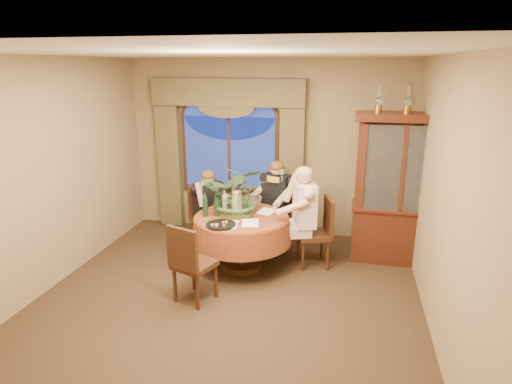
% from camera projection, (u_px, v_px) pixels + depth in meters
% --- Properties ---
extents(floor, '(5.00, 5.00, 0.00)m').
position_uv_depth(floor, '(223.00, 308.00, 4.93)').
color(floor, black).
rests_on(floor, ground).
extents(wall_back, '(4.50, 0.00, 4.50)m').
position_uv_depth(wall_back, '(266.00, 148.00, 6.86)').
color(wall_back, '#836B4C').
rests_on(wall_back, ground).
extents(wall_right, '(0.00, 5.00, 5.00)m').
position_uv_depth(wall_right, '(447.00, 206.00, 4.06)').
color(wall_right, '#836B4C').
rests_on(wall_right, ground).
extents(ceiling, '(5.00, 5.00, 0.00)m').
position_uv_depth(ceiling, '(217.00, 53.00, 4.13)').
color(ceiling, white).
rests_on(ceiling, wall_back).
extents(window, '(1.62, 0.10, 1.32)m').
position_uv_depth(window, '(229.00, 154.00, 6.95)').
color(window, navy).
rests_on(window, wall_back).
extents(arched_transom, '(1.60, 0.06, 0.44)m').
position_uv_depth(arched_transom, '(228.00, 105.00, 6.73)').
color(arched_transom, navy).
rests_on(arched_transom, wall_back).
extents(drapery_left, '(0.38, 0.14, 2.32)m').
position_uv_depth(drapery_left, '(170.00, 159.00, 7.15)').
color(drapery_left, '#4C4229').
rests_on(drapery_left, floor).
extents(drapery_right, '(0.38, 0.14, 2.32)m').
position_uv_depth(drapery_right, '(292.00, 165.00, 6.73)').
color(drapery_right, '#4C4229').
rests_on(drapery_right, floor).
extents(swag_valance, '(2.45, 0.16, 0.42)m').
position_uv_depth(swag_valance, '(227.00, 92.00, 6.60)').
color(swag_valance, '#4C4229').
rests_on(swag_valance, wall_back).
extents(dining_table, '(1.38, 1.38, 0.75)m').
position_uv_depth(dining_table, '(242.00, 242.00, 5.81)').
color(dining_table, maroon).
rests_on(dining_table, floor).
extents(china_cabinet, '(1.30, 0.51, 2.09)m').
position_uv_depth(china_cabinet, '(399.00, 190.00, 5.85)').
color(china_cabinet, '#34140C').
rests_on(china_cabinet, floor).
extents(oil_lamp_left, '(0.11, 0.11, 0.34)m').
position_uv_depth(oil_lamp_left, '(379.00, 99.00, 5.58)').
color(oil_lamp_left, '#A5722D').
rests_on(oil_lamp_left, china_cabinet).
extents(oil_lamp_center, '(0.11, 0.11, 0.34)m').
position_uv_depth(oil_lamp_center, '(408.00, 100.00, 5.50)').
color(oil_lamp_center, '#A5722D').
rests_on(oil_lamp_center, china_cabinet).
extents(oil_lamp_right, '(0.11, 0.11, 0.34)m').
position_uv_depth(oil_lamp_right, '(438.00, 100.00, 5.43)').
color(oil_lamp_right, '#A5722D').
rests_on(oil_lamp_right, china_cabinet).
extents(chair_right, '(0.52, 0.52, 0.96)m').
position_uv_depth(chair_right, '(313.00, 233.00, 5.85)').
color(chair_right, black).
rests_on(chair_right, floor).
extents(chair_back_right, '(0.52, 0.52, 0.96)m').
position_uv_depth(chair_back_right, '(272.00, 215.00, 6.54)').
color(chair_back_right, black).
rests_on(chair_back_right, floor).
extents(chair_back, '(0.59, 0.59, 0.96)m').
position_uv_depth(chair_back, '(208.00, 218.00, 6.42)').
color(chair_back, black).
rests_on(chair_back, floor).
extents(chair_front_left, '(0.54, 0.54, 0.96)m').
position_uv_depth(chair_front_left, '(195.00, 262.00, 4.98)').
color(chair_front_left, black).
rests_on(chair_front_left, floor).
extents(person_pink, '(0.60, 0.62, 1.42)m').
position_uv_depth(person_pink, '(304.00, 217.00, 5.79)').
color(person_pink, beige).
rests_on(person_pink, floor).
extents(person_back, '(0.59, 0.59, 1.22)m').
position_uv_depth(person_back, '(209.00, 209.00, 6.39)').
color(person_back, black).
rests_on(person_back, floor).
extents(person_scarf, '(0.61, 0.58, 1.34)m').
position_uv_depth(person_scarf, '(277.00, 204.00, 6.47)').
color(person_scarf, black).
rests_on(person_scarf, floor).
extents(stoneware_vase, '(0.16, 0.16, 0.30)m').
position_uv_depth(stoneware_vase, '(237.00, 202.00, 5.80)').
color(stoneware_vase, '#988764').
rests_on(stoneware_vase, dining_table).
extents(centerpiece_plant, '(0.88, 0.98, 0.76)m').
position_uv_depth(centerpiece_plant, '(238.00, 171.00, 5.70)').
color(centerpiece_plant, '#3D5930').
rests_on(centerpiece_plant, dining_table).
extents(olive_bowl, '(0.14, 0.14, 0.04)m').
position_uv_depth(olive_bowl, '(247.00, 215.00, 5.66)').
color(olive_bowl, '#405228').
rests_on(olive_bowl, dining_table).
extents(cheese_platter, '(0.38, 0.38, 0.02)m').
position_uv_depth(cheese_platter, '(221.00, 225.00, 5.37)').
color(cheese_platter, black).
rests_on(cheese_platter, dining_table).
extents(wine_bottle_0, '(0.07, 0.07, 0.33)m').
position_uv_depth(wine_bottle_0, '(205.00, 204.00, 5.66)').
color(wine_bottle_0, black).
rests_on(wine_bottle_0, dining_table).
extents(wine_bottle_1, '(0.07, 0.07, 0.33)m').
position_uv_depth(wine_bottle_1, '(224.00, 198.00, 5.92)').
color(wine_bottle_1, black).
rests_on(wine_bottle_1, dining_table).
extents(wine_bottle_2, '(0.07, 0.07, 0.33)m').
position_uv_depth(wine_bottle_2, '(225.00, 202.00, 5.74)').
color(wine_bottle_2, tan).
rests_on(wine_bottle_2, dining_table).
extents(wine_bottle_3, '(0.07, 0.07, 0.33)m').
position_uv_depth(wine_bottle_3, '(217.00, 204.00, 5.67)').
color(wine_bottle_3, black).
rests_on(wine_bottle_3, dining_table).
extents(tasting_paper_0, '(0.27, 0.34, 0.00)m').
position_uv_depth(tasting_paper_0, '(250.00, 223.00, 5.46)').
color(tasting_paper_0, white).
rests_on(tasting_paper_0, dining_table).
extents(tasting_paper_1, '(0.27, 0.34, 0.00)m').
position_uv_depth(tasting_paper_1, '(266.00, 211.00, 5.88)').
color(tasting_paper_1, white).
rests_on(tasting_paper_1, dining_table).
extents(tasting_paper_2, '(0.24, 0.32, 0.00)m').
position_uv_depth(tasting_paper_2, '(229.00, 225.00, 5.40)').
color(tasting_paper_2, white).
rests_on(tasting_paper_2, dining_table).
extents(wine_glass_person_pink, '(0.07, 0.07, 0.18)m').
position_uv_depth(wine_glass_person_pink, '(275.00, 209.00, 5.72)').
color(wine_glass_person_pink, silver).
rests_on(wine_glass_person_pink, dining_table).
extents(wine_glass_person_back, '(0.07, 0.07, 0.18)m').
position_uv_depth(wine_glass_person_back, '(223.00, 202.00, 6.02)').
color(wine_glass_person_back, silver).
rests_on(wine_glass_person_back, dining_table).
extents(wine_glass_person_scarf, '(0.07, 0.07, 0.18)m').
position_uv_depth(wine_glass_person_scarf, '(260.00, 201.00, 6.04)').
color(wine_glass_person_scarf, silver).
rests_on(wine_glass_person_scarf, dining_table).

